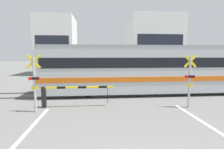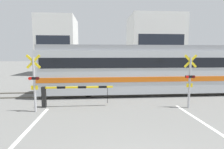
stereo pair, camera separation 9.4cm
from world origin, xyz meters
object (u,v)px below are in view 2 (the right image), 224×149
crossing_signal_right (190,79)px  pedestrian (111,74)px  crossing_barrier_far (138,77)px  commuter_train (163,68)px  crossing_barrier_near (62,92)px  crossing_signal_left (34,81)px

crossing_signal_right → pedestrian: bearing=112.9°
crossing_barrier_far → pedestrian: 2.80m
commuter_train → crossing_barrier_near: commuter_train is taller
crossing_barrier_far → crossing_barrier_near: bearing=-133.1°
commuter_train → crossing_barrier_far: size_ratio=4.58×
crossing_barrier_far → crossing_signal_right: size_ratio=1.34×
commuter_train → crossing_signal_left: commuter_train is taller
crossing_barrier_near → crossing_signal_right: (6.60, -0.69, 0.73)m
crossing_barrier_far → crossing_signal_left: (-6.60, -6.52, 0.73)m
commuter_train → crossing_barrier_near: bearing=-156.3°
crossing_barrier_far → crossing_signal_left: 9.31m
crossing_barrier_near → crossing_barrier_far: 7.98m
crossing_barrier_far → commuter_train: bearing=-69.8°
crossing_signal_left → crossing_signal_right: 7.75m
commuter_train → crossing_signal_right: size_ratio=6.15×
crossing_barrier_far → crossing_signal_right: (1.15, -6.52, 0.73)m
commuter_train → crossing_barrier_far: commuter_train is taller
commuter_train → crossing_signal_right: (0.06, -3.57, -0.29)m
crossing_barrier_near → crossing_signal_right: size_ratio=1.34×
crossing_barrier_near → crossing_signal_left: (-1.15, -0.69, 0.73)m
commuter_train → crossing_barrier_far: 3.31m
commuter_train → crossing_signal_left: 8.48m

